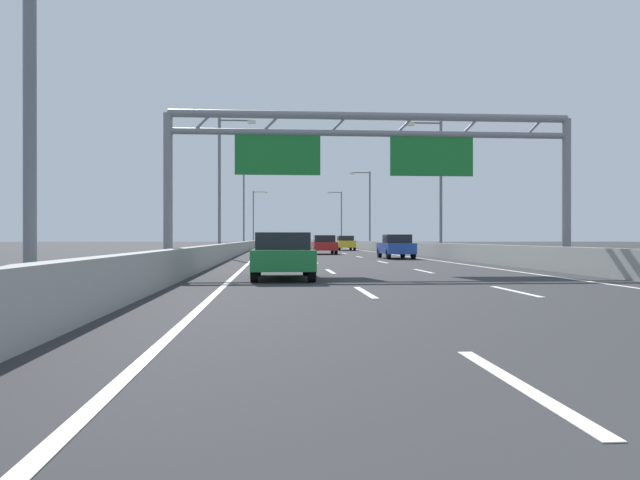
{
  "coord_description": "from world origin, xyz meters",
  "views": [
    {
      "loc": [
        -3.89,
        -1.62,
        1.27
      ],
      "look_at": [
        1.24,
        68.38,
        1.08
      ],
      "focal_mm": 34.28,
      "sensor_mm": 36.0,
      "label": 1
    }
  ],
  "objects": [
    {
      "name": "red_car",
      "position": [
        0.02,
        47.27,
        0.76
      ],
      "size": [
        1.85,
        4.25,
        1.52
      ],
      "color": "red",
      "rests_on": "ground_plane"
    },
    {
      "name": "lane_dash_left_12",
      "position": [
        -1.8,
        111.5,
        0.01
      ],
      "size": [
        0.16,
        3.0,
        0.01
      ],
      "primitive_type": "cube",
      "color": "white",
      "rests_on": "ground_plane"
    },
    {
      "name": "lane_dash_left_7",
      "position": [
        -1.8,
        66.5,
        0.01
      ],
      "size": [
        0.16,
        3.0,
        0.01
      ],
      "primitive_type": "cube",
      "color": "white",
      "rests_on": "ground_plane"
    },
    {
      "name": "lane_dash_left_10",
      "position": [
        -1.8,
        93.5,
        0.01
      ],
      "size": [
        0.16,
        3.0,
        0.01
      ],
      "primitive_type": "cube",
      "color": "white",
      "rests_on": "ground_plane"
    },
    {
      "name": "lane_dash_right_1",
      "position": [
        1.8,
        12.5,
        0.01
      ],
      "size": [
        0.16,
        3.0,
        0.01
      ],
      "primitive_type": "cube",
      "color": "white",
      "rests_on": "ground_plane"
    },
    {
      "name": "edge_line_right",
      "position": [
        5.25,
        88.0,
        0.01
      ],
      "size": [
        0.16,
        176.0,
        0.01
      ],
      "primitive_type": "cube",
      "color": "white",
      "rests_on": "ground_plane"
    },
    {
      "name": "blue_car",
      "position": [
        3.68,
        36.24,
        0.76
      ],
      "size": [
        1.75,
        4.19,
        1.51
      ],
      "color": "#2347AD",
      "rests_on": "ground_plane"
    },
    {
      "name": "streetlamp_left_distant",
      "position": [
        -7.47,
        104.94,
        5.4
      ],
      "size": [
        2.58,
        0.28,
        9.5
      ],
      "color": "slate",
      "rests_on": "ground_plane"
    },
    {
      "name": "lane_dash_left_4",
      "position": [
        -1.8,
        39.5,
        0.01
      ],
      "size": [
        0.16,
        3.0,
        0.01
      ],
      "primitive_type": "cube",
      "color": "white",
      "rests_on": "ground_plane"
    },
    {
      "name": "barrier_left",
      "position": [
        -6.9,
        110.0,
        0.47
      ],
      "size": [
        0.45,
        220.0,
        0.95
      ],
      "color": "#9E9E99",
      "rests_on": "ground_plane"
    },
    {
      "name": "lane_dash_left_15",
      "position": [
        -1.8,
        138.5,
        0.01
      ],
      "size": [
        0.16,
        3.0,
        0.01
      ],
      "primitive_type": "cube",
      "color": "white",
      "rests_on": "ground_plane"
    },
    {
      "name": "white_car",
      "position": [
        -3.38,
        41.28,
        0.76
      ],
      "size": [
        1.76,
        4.34,
        1.47
      ],
      "color": "silver",
      "rests_on": "ground_plane"
    },
    {
      "name": "streetlamp_left_mid",
      "position": [
        -7.47,
        40.43,
        5.4
      ],
      "size": [
        2.58,
        0.28,
        9.5
      ],
      "color": "slate",
      "rests_on": "ground_plane"
    },
    {
      "name": "lane_dash_left_5",
      "position": [
        -1.8,
        48.5,
        0.01
      ],
      "size": [
        0.16,
        3.0,
        0.01
      ],
      "primitive_type": "cube",
      "color": "white",
      "rests_on": "ground_plane"
    },
    {
      "name": "lane_dash_left_1",
      "position": [
        -1.8,
        12.5,
        0.01
      ],
      "size": [
        0.16,
        3.0,
        0.01
      ],
      "primitive_type": "cube",
      "color": "white",
      "rests_on": "ground_plane"
    },
    {
      "name": "ground_plane",
      "position": [
        0.0,
        100.0,
        0.0
      ],
      "size": [
        260.0,
        260.0,
        0.0
      ],
      "primitive_type": "plane",
      "color": "#2D2D30"
    },
    {
      "name": "lane_dash_left_0",
      "position": [
        -1.8,
        3.5,
        0.01
      ],
      "size": [
        0.16,
        3.0,
        0.01
      ],
      "primitive_type": "cube",
      "color": "white",
      "rests_on": "ground_plane"
    },
    {
      "name": "lane_dash_left_14",
      "position": [
        -1.8,
        129.5,
        0.01
      ],
      "size": [
        0.16,
        3.0,
        0.01
      ],
      "primitive_type": "cube",
      "color": "white",
      "rests_on": "ground_plane"
    },
    {
      "name": "sign_gantry",
      "position": [
        -0.16,
        22.75,
        4.82
      ],
      "size": [
        16.57,
        0.36,
        6.36
      ],
      "color": "gray",
      "rests_on": "ground_plane"
    },
    {
      "name": "lane_dash_left_8",
      "position": [
        -1.8,
        75.5,
        0.01
      ],
      "size": [
        0.16,
        3.0,
        0.01
      ],
      "primitive_type": "cube",
      "color": "white",
      "rests_on": "ground_plane"
    },
    {
      "name": "lane_dash_left_11",
      "position": [
        -1.8,
        102.5,
        0.01
      ],
      "size": [
        0.16,
        3.0,
        0.01
      ],
      "primitive_type": "cube",
      "color": "white",
      "rests_on": "ground_plane"
    },
    {
      "name": "lane_dash_right_10",
      "position": [
        1.8,
        93.5,
        0.01
      ],
      "size": [
        0.16,
        3.0,
        0.01
      ],
      "primitive_type": "cube",
      "color": "white",
      "rests_on": "ground_plane"
    },
    {
      "name": "lane_dash_right_3",
      "position": [
        1.8,
        30.5,
        0.01
      ],
      "size": [
        0.16,
        3.0,
        0.01
      ],
      "primitive_type": "cube",
      "color": "white",
      "rests_on": "ground_plane"
    },
    {
      "name": "streetlamp_right_far",
      "position": [
        7.47,
        72.69,
        5.4
      ],
      "size": [
        2.58,
        0.28,
        9.5
      ],
      "color": "slate",
      "rests_on": "ground_plane"
    },
    {
      "name": "lane_dash_right_17",
      "position": [
        1.8,
        156.5,
        0.01
      ],
      "size": [
        0.16,
        3.0,
        0.01
      ],
      "primitive_type": "cube",
      "color": "white",
      "rests_on": "ground_plane"
    },
    {
      "name": "silver_car",
      "position": [
        0.14,
        93.57,
        0.76
      ],
      "size": [
        1.82,
        4.58,
        1.49
      ],
      "color": "#A8ADB2",
      "rests_on": "ground_plane"
    },
    {
      "name": "lane_dash_right_12",
      "position": [
        1.8,
        111.5,
        0.01
      ],
      "size": [
        0.16,
        3.0,
        0.01
      ],
      "primitive_type": "cube",
      "color": "white",
      "rests_on": "ground_plane"
    },
    {
      "name": "lane_dash_right_2",
      "position": [
        1.8,
        21.5,
        0.01
      ],
      "size": [
        0.16,
        3.0,
        0.01
      ],
      "primitive_type": "cube",
      "color": "white",
      "rests_on": "ground_plane"
    },
    {
      "name": "streetlamp_left_far",
      "position": [
        -7.47,
        72.69,
        5.4
      ],
      "size": [
        2.58,
        0.28,
        9.5
      ],
      "color": "slate",
      "rests_on": "ground_plane"
    },
    {
      "name": "lane_dash_left_16",
      "position": [
        -1.8,
        147.5,
        0.01
      ],
      "size": [
        0.16,
        3.0,
        0.01
      ],
      "primitive_type": "cube",
      "color": "white",
      "rests_on": "ground_plane"
    },
    {
      "name": "barrier_right",
      "position": [
        6.9,
        110.0,
        0.47
      ],
      "size": [
        0.45,
        220.0,
        0.95
      ],
      "color": "#9E9E99",
      "rests_on": "ground_plane"
    },
    {
      "name": "lane_dash_right_4",
      "position": [
        1.8,
        39.5,
        0.01
      ],
      "size": [
        0.16,
        3.0,
        0.01
      ],
      "primitive_type": "cube",
      "color": "white",
      "rests_on": "ground_plane"
    },
    {
      "name": "edge_line_left",
      "position": [
        -5.25,
        88.0,
        0.01
      ],
      "size": [
        0.16,
        176.0,
        0.01
      ],
      "primitive_type": "cube",
      "color": "white",
      "rests_on": "ground_plane"
    },
    {
      "name": "lane_dash_left_9",
      "position": [
        -1.8,
        84.5,
        0.01
      ],
      "size": [
        0.16,
        3.0,
        0.01
      ],
      "primitive_type": "cube",
      "color": "white",
      "rests_on": "ground_plane"
    },
    {
      "name": "lane_dash_left_6",
      "position": [
        -1.8,
        57.5,
        0.01
      ],
      "size": [
        0.16,
        3.0,
        0.01
      ],
      "primitive_type": "cube",
      "color": "white",
      "rests_on": "ground_plane"
    },
    {
      "name": "lane_dash_left_13",
      "position": [
        -1.8,
        120.5,
        0.01
      ],
      "size": [
        0.16,
        3.0,
        0.01
      ],
      "primitive_type": "cube",
      "color": "white",
      "rests_on": "ground_plane"
    },
    {
      "name": "lane_dash_right_16",
      "position": [
        1.8,
        147.5,
        0.01
      ],
      "size": [
        0.16,
        3.0,
        0.01
      ],
      "primitive_type": "cube",
      "color": "white",
      "rests_on": "ground_plane"
    },
    {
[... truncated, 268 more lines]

